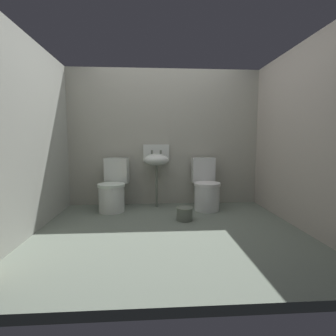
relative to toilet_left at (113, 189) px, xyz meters
The scene contains 8 objects.
ground_plane 1.25m from the toilet_left, 48.38° to the right, with size 3.49×2.88×0.08m, color slate.
wall_back 1.18m from the toilet_left, 26.84° to the left, with size 3.49×0.10×2.20m, color #A2A294.
wall_left 1.37m from the toilet_left, 135.47° to the right, with size 0.10×2.68×2.20m, color #9DA197.
wall_right 2.63m from the toilet_left, 18.33° to the right, with size 0.10×2.68×2.20m, color #A8A094.
toilet_left is the anchor object (origin of this frame).
toilet_right 1.41m from the toilet_left, ahead, with size 0.40×0.59×0.78m.
sink 0.81m from the toilet_left, 15.92° to the left, with size 0.42×0.35×0.99m.
bucket 1.18m from the toilet_left, 29.28° to the right, with size 0.23×0.23×0.18m.
Camera 1 is at (-0.21, -2.95, 1.05)m, focal length 27.30 mm.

